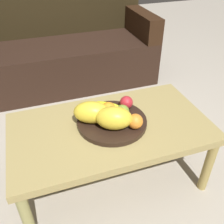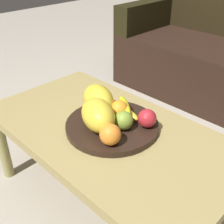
{
  "view_description": "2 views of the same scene",
  "coord_description": "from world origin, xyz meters",
  "px_view_note": "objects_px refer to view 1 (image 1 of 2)",
  "views": [
    {
      "loc": [
        -0.33,
        -0.97,
        1.23
      ],
      "look_at": [
        0.01,
        0.01,
        0.48
      ],
      "focal_mm": 40.42,
      "sensor_mm": 36.0,
      "label": 1
    },
    {
      "loc": [
        0.67,
        -0.65,
        1.05
      ],
      "look_at": [
        0.01,
        0.01,
        0.48
      ],
      "focal_mm": 45.74,
      "sensor_mm": 36.0,
      "label": 2
    }
  ],
  "objects_px": {
    "coffee_table": "(111,132)",
    "couch": "(61,51)",
    "orange_left": "(108,109)",
    "apple_left": "(126,102)",
    "melon_large_front": "(113,118)",
    "fruit_bowl": "(112,122)",
    "apple_front": "(122,112)",
    "banana_bunch": "(107,108)",
    "melon_smaller_beside": "(92,112)",
    "orange_front": "(135,121)"
  },
  "relations": [
    {
      "from": "melon_smaller_beside",
      "to": "orange_front",
      "type": "relative_size",
      "value": 2.39
    },
    {
      "from": "melon_large_front",
      "to": "melon_smaller_beside",
      "type": "height_order",
      "value": "melon_large_front"
    },
    {
      "from": "orange_front",
      "to": "apple_front",
      "type": "bearing_deg",
      "value": 106.97
    },
    {
      "from": "couch",
      "to": "melon_large_front",
      "type": "height_order",
      "value": "couch"
    },
    {
      "from": "melon_smaller_beside",
      "to": "melon_large_front",
      "type": "bearing_deg",
      "value": -44.36
    },
    {
      "from": "orange_front",
      "to": "apple_left",
      "type": "relative_size",
      "value": 1.07
    },
    {
      "from": "coffee_table",
      "to": "melon_large_front",
      "type": "height_order",
      "value": "melon_large_front"
    },
    {
      "from": "coffee_table",
      "to": "apple_front",
      "type": "height_order",
      "value": "apple_front"
    },
    {
      "from": "melon_smaller_beside",
      "to": "orange_front",
      "type": "distance_m",
      "value": 0.22
    },
    {
      "from": "orange_front",
      "to": "apple_front",
      "type": "distance_m",
      "value": 0.1
    },
    {
      "from": "apple_front",
      "to": "apple_left",
      "type": "relative_size",
      "value": 1.02
    },
    {
      "from": "melon_large_front",
      "to": "fruit_bowl",
      "type": "bearing_deg",
      "value": 76.66
    },
    {
      "from": "fruit_bowl",
      "to": "orange_front",
      "type": "distance_m",
      "value": 0.14
    },
    {
      "from": "fruit_bowl",
      "to": "melon_smaller_beside",
      "type": "height_order",
      "value": "melon_smaller_beside"
    },
    {
      "from": "apple_front",
      "to": "melon_smaller_beside",
      "type": "bearing_deg",
      "value": 172.81
    },
    {
      "from": "coffee_table",
      "to": "couch",
      "type": "height_order",
      "value": "couch"
    },
    {
      "from": "couch",
      "to": "fruit_bowl",
      "type": "height_order",
      "value": "couch"
    },
    {
      "from": "couch",
      "to": "apple_left",
      "type": "bearing_deg",
      "value": -82.36
    },
    {
      "from": "coffee_table",
      "to": "melon_large_front",
      "type": "xyz_separation_m",
      "value": [
        -0.0,
        -0.05,
        0.13
      ]
    },
    {
      "from": "coffee_table",
      "to": "melon_smaller_beside",
      "type": "bearing_deg",
      "value": 157.72
    },
    {
      "from": "orange_front",
      "to": "apple_front",
      "type": "xyz_separation_m",
      "value": [
        -0.03,
        0.1,
        -0.0
      ]
    },
    {
      "from": "apple_left",
      "to": "couch",
      "type": "bearing_deg",
      "value": 97.64
    },
    {
      "from": "couch",
      "to": "apple_left",
      "type": "relative_size",
      "value": 23.58
    },
    {
      "from": "fruit_bowl",
      "to": "apple_left",
      "type": "xyz_separation_m",
      "value": [
        0.11,
        0.08,
        0.05
      ]
    },
    {
      "from": "coffee_table",
      "to": "apple_left",
      "type": "bearing_deg",
      "value": 36.8
    },
    {
      "from": "orange_front",
      "to": "banana_bunch",
      "type": "distance_m",
      "value": 0.2
    },
    {
      "from": "melon_large_front",
      "to": "orange_left",
      "type": "xyz_separation_m",
      "value": [
        0.01,
        0.11,
        -0.02
      ]
    },
    {
      "from": "coffee_table",
      "to": "orange_left",
      "type": "bearing_deg",
      "value": 83.04
    },
    {
      "from": "fruit_bowl",
      "to": "orange_left",
      "type": "height_order",
      "value": "orange_left"
    },
    {
      "from": "melon_smaller_beside",
      "to": "coffee_table",
      "type": "bearing_deg",
      "value": -22.28
    },
    {
      "from": "couch",
      "to": "apple_front",
      "type": "bearing_deg",
      "value": -85.03
    },
    {
      "from": "couch",
      "to": "fruit_bowl",
      "type": "xyz_separation_m",
      "value": [
        0.06,
        -1.33,
        0.11
      ]
    },
    {
      "from": "couch",
      "to": "orange_front",
      "type": "distance_m",
      "value": 1.44
    },
    {
      "from": "apple_front",
      "to": "banana_bunch",
      "type": "height_order",
      "value": "apple_front"
    },
    {
      "from": "orange_front",
      "to": "fruit_bowl",
      "type": "bearing_deg",
      "value": 132.38
    },
    {
      "from": "melon_large_front",
      "to": "melon_smaller_beside",
      "type": "xyz_separation_m",
      "value": [
        -0.09,
        0.08,
        -0.0
      ]
    },
    {
      "from": "fruit_bowl",
      "to": "apple_left",
      "type": "bearing_deg",
      "value": 35.11
    },
    {
      "from": "coffee_table",
      "to": "orange_front",
      "type": "xyz_separation_m",
      "value": [
        0.1,
        -0.08,
        0.11
      ]
    },
    {
      "from": "orange_left",
      "to": "fruit_bowl",
      "type": "bearing_deg",
      "value": -84.21
    },
    {
      "from": "coffee_table",
      "to": "melon_smaller_beside",
      "type": "relative_size",
      "value": 5.66
    },
    {
      "from": "coffee_table",
      "to": "apple_left",
      "type": "height_order",
      "value": "apple_left"
    },
    {
      "from": "apple_left",
      "to": "banana_bunch",
      "type": "xyz_separation_m",
      "value": [
        -0.11,
        -0.0,
        -0.01
      ]
    },
    {
      "from": "melon_smaller_beside",
      "to": "banana_bunch",
      "type": "bearing_deg",
      "value": 28.2
    },
    {
      "from": "coffee_table",
      "to": "orange_front",
      "type": "height_order",
      "value": "orange_front"
    },
    {
      "from": "apple_front",
      "to": "fruit_bowl",
      "type": "bearing_deg",
      "value": -177.02
    },
    {
      "from": "coffee_table",
      "to": "apple_left",
      "type": "relative_size",
      "value": 14.42
    },
    {
      "from": "fruit_bowl",
      "to": "melon_large_front",
      "type": "distance_m",
      "value": 0.1
    },
    {
      "from": "melon_large_front",
      "to": "apple_left",
      "type": "distance_m",
      "value": 0.19
    },
    {
      "from": "apple_left",
      "to": "melon_large_front",
      "type": "bearing_deg",
      "value": -131.9
    },
    {
      "from": "banana_bunch",
      "to": "orange_left",
      "type": "bearing_deg",
      "value": -91.88
    }
  ]
}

